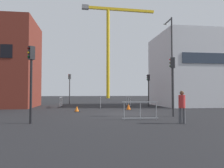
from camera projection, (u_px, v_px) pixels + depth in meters
The scene contains 15 objects.
ground at pixel (126, 114), 16.19m from camera, with size 160.00×160.00×0.00m, color black.
office_block at pixel (211, 71), 26.85m from camera, with size 13.37×8.13×8.50m.
construction_crane at pixel (110, 37), 60.31m from camera, with size 20.52×1.95×25.37m.
streetlamp_tall at pixel (171, 56), 21.37m from camera, with size 0.44×1.97×8.95m.
traffic_light_verge at pixel (31, 71), 11.36m from camera, with size 0.37×0.37×4.02m.
traffic_light_median at pixel (148, 85), 24.82m from camera, with size 0.38×0.28×3.64m.
traffic_light_crosswalk at pixel (70, 84), 30.54m from camera, with size 0.38×0.36×4.17m.
traffic_light_near at pixel (173, 77), 14.56m from camera, with size 0.39×0.35×3.94m.
pedestrian_walking at pixel (182, 105), 11.23m from camera, with size 0.34×0.34×1.69m.
safety_barrier_right_run at pixel (129, 101), 25.76m from camera, with size 0.14×2.12×1.08m.
safety_barrier_rear at pixel (140, 110), 12.77m from camera, with size 2.15×0.11×1.08m.
safety_barrier_left_run at pixel (61, 102), 24.26m from camera, with size 0.11×2.38×1.08m.
safety_barrier_front at pixel (101, 102), 22.69m from camera, with size 0.25×2.40×1.08m.
traffic_cone_by_barrier at pixel (129, 107), 20.11m from camera, with size 0.54×0.54×0.55m.
traffic_cone_striped at pixel (77, 109), 18.12m from camera, with size 0.48×0.48×0.48m.
Camera 1 is at (-3.16, -15.98, 1.61)m, focal length 34.99 mm.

